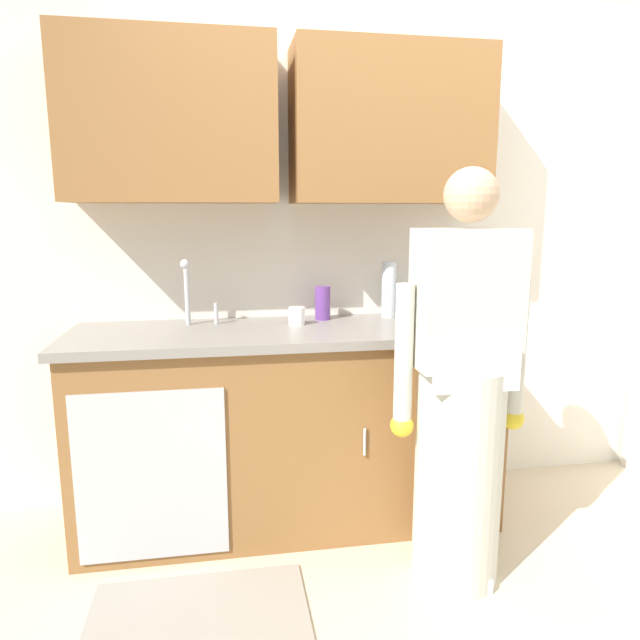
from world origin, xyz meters
name	(u,v)px	position (x,y,z in m)	size (l,w,h in m)	color
ground_plane	(455,598)	(0.00, 0.00, 0.00)	(9.00, 9.00, 0.00)	beige
kitchen_wall_with_uppers	(363,209)	(-0.14, 0.99, 1.48)	(4.80, 0.44, 2.70)	silver
counter_cabinet	(289,429)	(-0.55, 0.70, 0.45)	(1.90, 0.62, 0.90)	brown
countertop	(289,332)	(-0.55, 0.70, 0.92)	(1.96, 0.66, 0.04)	gray
sink	(196,334)	(-0.97, 0.71, 0.93)	(0.50, 0.36, 0.35)	#B7BABF
person_at_sink	(461,413)	(0.05, 0.14, 0.69)	(0.55, 0.34, 1.62)	white
floor_mat	(198,617)	(-0.97, 0.05, 0.01)	(0.80, 0.50, 0.01)	gray
bottle_water_short	(389,289)	(-0.02, 0.89, 1.08)	(0.07, 0.07, 0.28)	silver
bottle_cleaner_spray	(441,290)	(0.27, 0.93, 1.07)	(0.08, 0.08, 0.25)	#334CB2
bottle_dish_liquid	(323,303)	(-0.36, 0.88, 1.02)	(0.08, 0.08, 0.16)	#66388C
cup_by_sink	(297,316)	(-0.51, 0.76, 0.98)	(0.08, 0.08, 0.08)	white
knife_on_counter	(470,323)	(0.30, 0.65, 0.94)	(0.24, 0.02, 0.01)	silver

